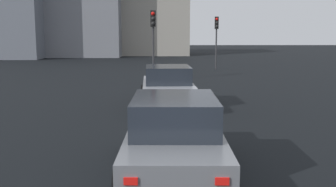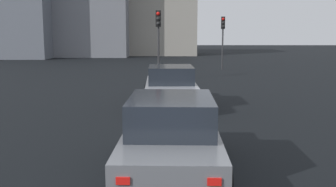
{
  "view_description": "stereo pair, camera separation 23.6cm",
  "coord_description": "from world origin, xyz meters",
  "px_view_note": "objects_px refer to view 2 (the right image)",
  "views": [
    {
      "loc": [
        -4.99,
        0.16,
        2.8
      ],
      "look_at": [
        5.09,
        0.01,
        1.24
      ],
      "focal_mm": 42.71,
      "sensor_mm": 36.0,
      "label": 1
    },
    {
      "loc": [
        -4.99,
        -0.08,
        2.8
      ],
      "look_at": [
        5.09,
        0.01,
        1.24
      ],
      "focal_mm": 42.71,
      "sensor_mm": 36.0,
      "label": 2
    }
  ],
  "objects_px": {
    "car_grey_second": "(171,137)",
    "traffic_light_near_left": "(223,32)",
    "car_silver_lead": "(171,87)",
    "traffic_light_near_right": "(158,31)"
  },
  "relations": [
    {
      "from": "car_grey_second",
      "to": "traffic_light_near_left",
      "type": "distance_m",
      "value": 22.67
    },
    {
      "from": "car_silver_lead",
      "to": "traffic_light_near_left",
      "type": "distance_m",
      "value": 15.58
    },
    {
      "from": "traffic_light_near_right",
      "to": "traffic_light_near_left",
      "type": "bearing_deg",
      "value": 151.98
    },
    {
      "from": "car_silver_lead",
      "to": "traffic_light_near_left",
      "type": "height_order",
      "value": "traffic_light_near_left"
    },
    {
      "from": "traffic_light_near_left",
      "to": "car_silver_lead",
      "type": "bearing_deg",
      "value": -10.98
    },
    {
      "from": "car_grey_second",
      "to": "traffic_light_near_right",
      "type": "xyz_separation_m",
      "value": [
        14.92,
        0.73,
        2.09
      ]
    },
    {
      "from": "car_silver_lead",
      "to": "traffic_light_near_right",
      "type": "distance_m",
      "value": 7.94
    },
    {
      "from": "traffic_light_near_right",
      "to": "car_silver_lead",
      "type": "bearing_deg",
      "value": 8.96
    },
    {
      "from": "car_silver_lead",
      "to": "traffic_light_near_left",
      "type": "relative_size",
      "value": 1.16
    },
    {
      "from": "car_silver_lead",
      "to": "car_grey_second",
      "type": "height_order",
      "value": "car_grey_second"
    }
  ]
}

